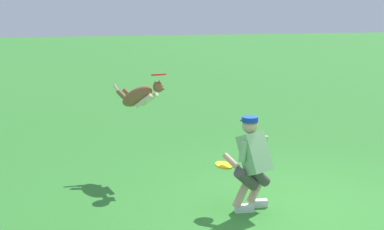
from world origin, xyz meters
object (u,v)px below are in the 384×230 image
Objects in this scene: frisbee_flying at (159,74)px; dog at (140,96)px; person at (252,161)px; frisbee_held at (224,165)px.

dog is at bearing -40.08° from frisbee_flying.
person is 5.29× the size of frisbee_held.
frisbee_held is at bearing -18.79° from dog.
person is 5.31× the size of frisbee_flying.
person is at bearing 159.38° from frisbee_held.
frisbee_held is (-0.71, 1.56, -1.04)m from frisbee_flying.
frisbee_flying is (1.07, -1.70, 0.95)m from person.
dog is 0.53m from frisbee_flying.
person is 1.55× the size of dog.
frisbee_flying is 2.00m from frisbee_held.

